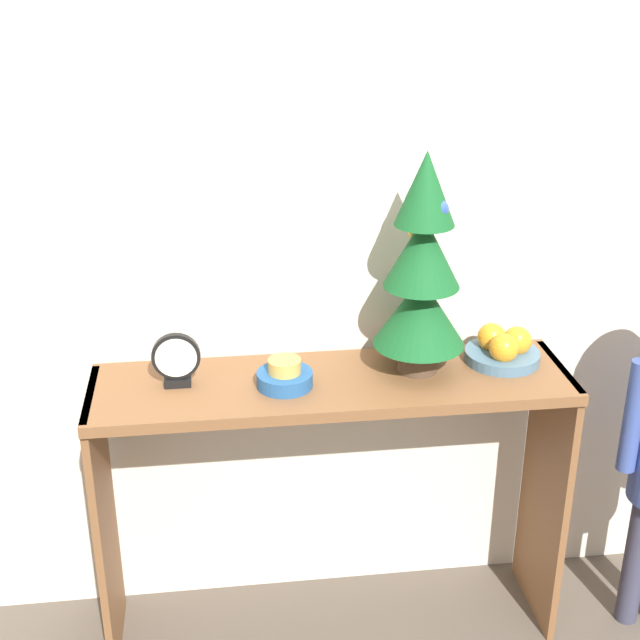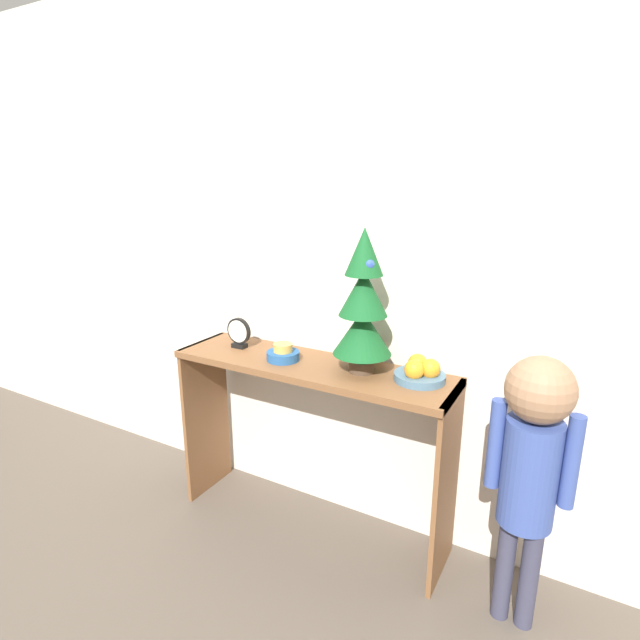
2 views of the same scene
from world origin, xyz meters
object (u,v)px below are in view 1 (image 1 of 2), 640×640
object	(u,v)px
mini_tree	(422,271)
desk_clock	(176,360)
singing_bowl	(285,376)
fruit_bowl	(503,348)

from	to	relation	value
mini_tree	desk_clock	world-z (taller)	mini_tree
mini_tree	singing_bowl	distance (m)	0.44
mini_tree	fruit_bowl	bearing A→B (deg)	5.47
fruit_bowl	desk_clock	size ratio (longest dim) A/B	1.40
desk_clock	fruit_bowl	bearing A→B (deg)	1.97
fruit_bowl	desk_clock	distance (m)	0.87
fruit_bowl	singing_bowl	xyz separation A→B (m)	(-0.60, -0.07, -0.01)
fruit_bowl	desk_clock	bearing A→B (deg)	-178.03
fruit_bowl	singing_bowl	world-z (taller)	fruit_bowl
fruit_bowl	desk_clock	xyz separation A→B (m)	(-0.87, -0.03, 0.03)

